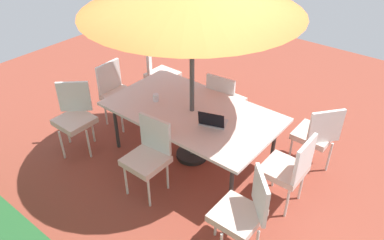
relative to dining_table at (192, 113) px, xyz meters
The scene contains 12 objects.
ground_plane 0.73m from the dining_table, ahead, with size 10.00×10.00×0.02m, color brown.
dining_table is the anchor object (origin of this frame).
chair_northwest 1.62m from the dining_table, 147.22° to the left, with size 0.59×0.59×0.98m.
chair_northeast 1.64m from the dining_table, 30.90° to the left, with size 0.59×0.59×0.98m.
chair_east 1.45m from the dining_table, ahead, with size 0.47×0.46×0.98m.
chair_southeast 1.63m from the dining_table, 31.45° to the right, with size 0.58×0.58×0.98m.
chair_southwest 1.62m from the dining_table, 149.27° to the right, with size 0.58×0.58×0.98m.
chair_north 0.83m from the dining_table, 89.32° to the left, with size 0.47×0.48×0.98m.
chair_west 1.42m from the dining_table, behind, with size 0.46×0.46×0.98m.
chair_south 0.80m from the dining_table, 88.42° to the right, with size 0.47×0.48×0.98m.
laptop 0.42m from the dining_table, 165.84° to the left, with size 0.38×0.34×0.21m.
cup 0.55m from the dining_table, 12.56° to the left, with size 0.08×0.08×0.10m, color white.
Camera 1 is at (-2.57, 3.21, 3.37)m, focal length 35.24 mm.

